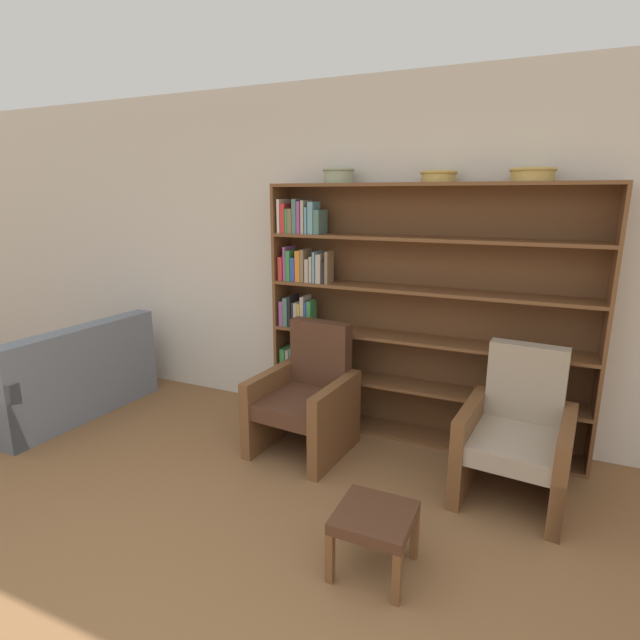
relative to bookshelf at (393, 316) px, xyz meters
The scene contains 9 objects.
wall_back 0.48m from the bookshelf, 135.25° to the left, with size 12.00×0.06×2.75m.
bookshelf is the anchor object (origin of this frame).
bowl_olive 1.16m from the bookshelf, behind, with size 0.25×0.25×0.11m.
bowl_terracotta 1.08m from the bookshelf, ahead, with size 0.26×0.26×0.08m.
bowl_cream 1.38m from the bookshelf, ahead, with size 0.29×0.29×0.09m.
couch 2.92m from the bookshelf, 163.01° to the right, with size 0.87×1.48×0.80m.
armchair_leather 0.93m from the bookshelf, 132.66° to the right, with size 0.70×0.73×0.94m.
armchair_cushioned 1.25m from the bookshelf, 28.80° to the right, with size 0.70×0.73×0.94m.
footstool 1.75m from the bookshelf, 76.35° to the right, with size 0.38×0.38×0.33m.
Camera 1 is at (1.20, -0.96, 1.88)m, focal length 28.00 mm.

